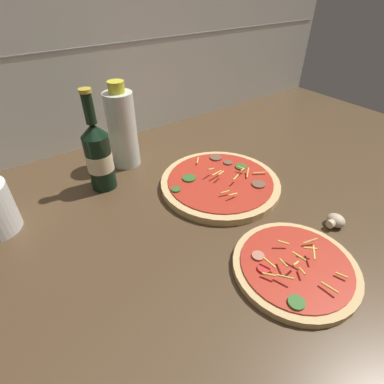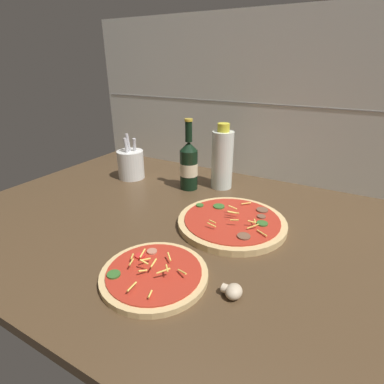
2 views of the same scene
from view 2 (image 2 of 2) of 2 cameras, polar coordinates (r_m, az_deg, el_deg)
name	(u,v)px [view 2 (image 2 of 2)]	position (r cm, az deg, el deg)	size (l,w,h in cm)	color
counter_slab	(228,239)	(79.77, 6.81, -8.89)	(160.00, 90.00, 2.50)	#4C3823
tile_backsplash	(284,105)	(111.83, 17.09, 15.54)	(160.00, 1.13, 60.00)	silver
pizza_near	(154,274)	(64.99, -7.23, -15.26)	(22.47, 22.47, 4.27)	tan
pizza_far	(232,222)	(82.95, 7.61, -5.71)	(29.51, 29.51, 4.76)	tan
beer_bottle	(189,165)	(103.29, -0.62, 5.24)	(6.21, 6.21, 24.35)	black
oil_bottle	(222,159)	(104.51, 5.78, 6.29)	(7.41, 7.41, 22.63)	silver
mushroom_left	(233,291)	(60.44, 7.77, -18.21)	(4.01, 3.82, 2.68)	beige
utensil_crock	(131,164)	(116.61, -11.57, 5.27)	(9.84, 9.84, 17.11)	silver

